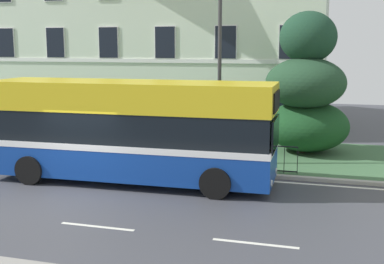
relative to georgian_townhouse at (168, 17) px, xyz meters
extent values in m
cube|color=#3E4048|center=(2.09, -16.19, -6.26)|extent=(60.00, 56.00, 0.06)
cube|color=silver|center=(2.09, -12.54, -6.22)|extent=(54.00, 0.14, 0.01)
cube|color=silver|center=(4.09, -17.99, -6.22)|extent=(2.00, 0.12, 0.01)
cube|color=silver|center=(8.09, -17.99, -6.22)|extent=(2.00, 0.12, 0.01)
cube|color=#9E9E99|center=(2.09, -12.07, -6.17)|extent=(57.00, 0.24, 0.12)
cube|color=#3E6641|center=(2.09, -8.78, -6.17)|extent=(57.00, 6.33, 0.12)
cube|color=silver|center=(0.00, 0.01, -1.33)|extent=(18.44, 10.14, 9.56)
cube|color=white|center=(0.00, -5.09, -2.46)|extent=(18.44, 0.06, 0.20)
cube|color=#2D333D|center=(0.00, -5.10, -5.01)|extent=(1.10, 0.06, 2.20)
cube|color=white|center=(-7.68, -5.10, -4.49)|extent=(1.12, 0.04, 1.64)
cube|color=black|center=(-7.68, -5.12, -4.49)|extent=(1.02, 0.03, 1.54)
cube|color=white|center=(-4.61, -5.10, -4.49)|extent=(1.12, 0.04, 1.64)
cube|color=black|center=(-4.61, -5.12, -4.49)|extent=(1.02, 0.03, 1.54)
cube|color=white|center=(-1.54, -5.10, -4.49)|extent=(1.12, 0.04, 1.64)
cube|color=black|center=(-1.54, -5.12, -4.49)|extent=(1.02, 0.03, 1.54)
cube|color=white|center=(1.54, -5.10, -4.49)|extent=(1.12, 0.04, 1.64)
cube|color=black|center=(1.54, -5.12, -4.49)|extent=(1.02, 0.03, 1.54)
cube|color=white|center=(4.61, -5.10, -4.49)|extent=(1.12, 0.04, 1.64)
cube|color=black|center=(4.61, -5.12, -4.49)|extent=(1.02, 0.03, 1.54)
cube|color=white|center=(7.68, -5.10, -4.49)|extent=(1.12, 0.04, 1.64)
cube|color=black|center=(7.68, -5.12, -4.49)|extent=(1.02, 0.03, 1.54)
cube|color=white|center=(-7.68, -5.10, -1.55)|extent=(1.12, 0.04, 1.64)
cube|color=black|center=(-7.68, -5.12, -1.55)|extent=(1.02, 0.03, 1.54)
cube|color=white|center=(-4.61, -5.10, -1.55)|extent=(1.12, 0.04, 1.64)
cube|color=black|center=(-4.61, -5.12, -1.55)|extent=(1.02, 0.03, 1.54)
cube|color=white|center=(-1.54, -5.10, -1.55)|extent=(1.12, 0.04, 1.64)
cube|color=black|center=(-1.54, -5.12, -1.55)|extent=(1.02, 0.03, 1.54)
cube|color=white|center=(1.54, -5.10, -1.55)|extent=(1.12, 0.04, 1.64)
cube|color=black|center=(1.54, -5.12, -1.55)|extent=(1.02, 0.03, 1.54)
cube|color=white|center=(4.61, -5.10, -1.55)|extent=(1.12, 0.04, 1.64)
cube|color=black|center=(4.61, -5.12, -1.55)|extent=(1.02, 0.03, 1.54)
cube|color=white|center=(7.68, -5.10, -1.55)|extent=(1.12, 0.04, 1.64)
cube|color=black|center=(7.68, -5.12, -1.55)|extent=(1.02, 0.03, 1.54)
cube|color=black|center=(0.00, -11.79, -5.16)|extent=(17.21, 0.04, 0.04)
cube|color=black|center=(0.00, -11.79, -6.03)|extent=(17.21, 0.04, 0.04)
cylinder|color=black|center=(-3.17, -11.79, -5.63)|extent=(0.02, 0.02, 0.95)
cylinder|color=black|center=(-2.72, -11.79, -5.63)|extent=(0.02, 0.02, 0.95)
cylinder|color=black|center=(-2.26, -11.79, -5.63)|extent=(0.02, 0.02, 0.95)
cylinder|color=black|center=(-1.81, -11.79, -5.63)|extent=(0.02, 0.02, 0.95)
cylinder|color=black|center=(-1.36, -11.79, -5.63)|extent=(0.02, 0.02, 0.95)
cylinder|color=black|center=(-0.91, -11.79, -5.63)|extent=(0.02, 0.02, 0.95)
cylinder|color=black|center=(-0.45, -11.79, -5.63)|extent=(0.02, 0.02, 0.95)
cylinder|color=black|center=(0.00, -11.79, -5.63)|extent=(0.02, 0.02, 0.95)
cylinder|color=black|center=(0.45, -11.79, -5.63)|extent=(0.02, 0.02, 0.95)
cylinder|color=black|center=(0.91, -11.79, -5.63)|extent=(0.02, 0.02, 0.95)
cylinder|color=black|center=(1.36, -11.79, -5.63)|extent=(0.02, 0.02, 0.95)
cylinder|color=black|center=(1.81, -11.79, -5.63)|extent=(0.02, 0.02, 0.95)
cylinder|color=black|center=(2.26, -11.79, -5.63)|extent=(0.02, 0.02, 0.95)
cylinder|color=black|center=(2.72, -11.79, -5.63)|extent=(0.02, 0.02, 0.95)
cylinder|color=black|center=(3.17, -11.79, -5.63)|extent=(0.02, 0.02, 0.95)
cylinder|color=black|center=(3.62, -11.79, -5.63)|extent=(0.02, 0.02, 0.95)
cylinder|color=black|center=(4.08, -11.79, -5.63)|extent=(0.02, 0.02, 0.95)
cylinder|color=black|center=(4.53, -11.79, -5.63)|extent=(0.02, 0.02, 0.95)
cylinder|color=black|center=(4.98, -11.79, -5.63)|extent=(0.02, 0.02, 0.95)
cylinder|color=black|center=(5.44, -11.79, -5.63)|extent=(0.02, 0.02, 0.95)
cylinder|color=black|center=(5.89, -11.79, -5.63)|extent=(0.02, 0.02, 0.95)
cylinder|color=black|center=(6.34, -11.79, -5.63)|extent=(0.02, 0.02, 0.95)
cylinder|color=black|center=(6.79, -11.79, -5.63)|extent=(0.02, 0.02, 0.95)
cylinder|color=black|center=(7.25, -11.79, -5.63)|extent=(0.02, 0.02, 0.95)
cylinder|color=black|center=(7.70, -11.79, -5.63)|extent=(0.02, 0.02, 0.95)
cylinder|color=black|center=(8.15, -11.79, -5.63)|extent=(0.02, 0.02, 0.95)
cylinder|color=black|center=(8.61, -11.79, -5.63)|extent=(0.02, 0.02, 0.95)
cylinder|color=#423328|center=(8.52, -8.00, -5.33)|extent=(0.38, 0.38, 1.55)
ellipsoid|color=#194320|center=(8.72, -7.85, -5.02)|extent=(3.42, 3.42, 2.13)
ellipsoid|color=#21422A|center=(8.60, -8.22, -3.20)|extent=(3.24, 3.24, 2.06)
ellipsoid|color=#1B3C29|center=(8.62, -8.04, -1.38)|extent=(2.29, 2.29, 2.07)
cube|color=navy|center=(3.29, -13.81, -5.41)|extent=(9.49, 2.60, 1.12)
cube|color=white|center=(3.29, -13.81, -4.89)|extent=(9.51, 2.62, 0.20)
cube|color=black|center=(3.29, -13.81, -4.32)|extent=(9.41, 2.56, 1.05)
cube|color=gold|center=(3.29, -13.81, -3.33)|extent=(9.49, 2.60, 0.93)
cube|color=black|center=(8.03, -13.71, -4.38)|extent=(0.10, 2.01, 0.97)
cube|color=black|center=(8.03, -13.71, -3.38)|extent=(0.10, 1.73, 0.60)
cylinder|color=silver|center=(8.01, -12.94, -5.75)|extent=(0.04, 0.20, 0.20)
cylinder|color=silver|center=(8.05, -14.48, -5.75)|extent=(0.04, 0.20, 0.20)
cylinder|color=black|center=(6.38, -12.60, -5.75)|extent=(0.97, 0.32, 0.96)
cylinder|color=black|center=(6.43, -14.89, -5.75)|extent=(0.97, 0.32, 0.96)
cylinder|color=black|center=(0.15, -12.74, -5.75)|extent=(0.97, 0.32, 0.96)
cylinder|color=black|center=(0.20, -15.03, -5.75)|extent=(0.97, 0.32, 0.96)
cylinder|color=#333338|center=(5.64, -10.95, -2.89)|extent=(0.14, 0.14, 6.43)
camera|label=1|loc=(9.62, -28.75, -1.74)|focal=46.24mm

